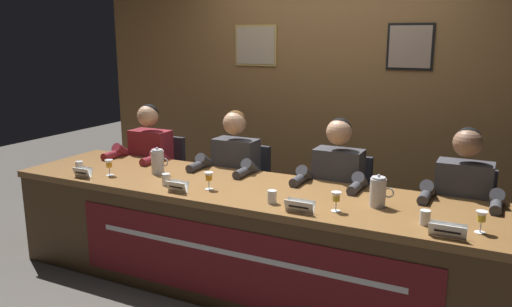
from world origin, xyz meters
TOP-DOWN VIEW (x-y plane):
  - ground_plane at (0.00, 0.00)m, footprint 12.00×12.00m
  - wall_back_panelled at (-0.00, 1.52)m, footprint 5.02×0.14m
  - conference_table at (0.00, -0.12)m, footprint 3.82×0.88m
  - chair_far_left at (-1.32, 0.62)m, footprint 0.44×0.44m
  - panelist_far_left at (-1.32, 0.42)m, footprint 0.51×0.48m
  - nameplate_far_left at (-1.30, -0.34)m, footprint 0.15×0.06m
  - juice_glass_far_left at (-1.16, -0.21)m, footprint 0.06×0.06m
  - water_cup_far_left at (-1.44, -0.23)m, footprint 0.06×0.06m
  - chair_center_left at (-0.44, 0.62)m, footprint 0.44×0.44m
  - panelist_center_left at (-0.44, 0.42)m, footprint 0.51×0.48m
  - nameplate_center_left at (-0.44, -0.33)m, footprint 0.15×0.06m
  - juice_glass_center_left at (-0.28, -0.18)m, footprint 0.06×0.06m
  - water_cup_center_left at (-0.61, -0.23)m, footprint 0.06×0.06m
  - chair_center_right at (0.44, 0.62)m, footprint 0.44×0.44m
  - panelist_center_right at (0.44, 0.42)m, footprint 0.51×0.48m
  - nameplate_center_right at (0.47, -0.34)m, footprint 0.18×0.06m
  - juice_glass_center_right at (0.66, -0.22)m, footprint 0.06×0.06m
  - water_cup_center_right at (0.24, -0.25)m, footprint 0.06×0.06m
  - chair_far_right at (1.32, 0.62)m, footprint 0.44×0.44m
  - panelist_far_right at (1.32, 0.42)m, footprint 0.51×0.48m
  - nameplate_far_right at (1.31, -0.36)m, footprint 0.19×0.06m
  - juice_glass_far_right at (1.47, -0.20)m, footprint 0.06×0.06m
  - water_cup_far_right at (1.18, -0.21)m, footprint 0.06×0.06m
  - water_pitcher_left_side at (-0.86, 0.01)m, footprint 0.15×0.10m
  - water_pitcher_right_side at (0.86, -0.01)m, footprint 0.15×0.10m

SIDE VIEW (x-z plane):
  - ground_plane at x=0.00m, z-range 0.00..0.00m
  - chair_far_left at x=-1.32m, z-range -0.02..0.87m
  - chair_center_left at x=-0.44m, z-range -0.02..0.87m
  - chair_center_right at x=0.44m, z-range -0.02..0.87m
  - chair_far_right at x=1.32m, z-range -0.02..0.87m
  - conference_table at x=0.00m, z-range 0.15..0.90m
  - panelist_far_left at x=-1.32m, z-range 0.10..1.31m
  - panelist_center_left at x=-0.44m, z-range 0.10..1.31m
  - panelist_center_right at x=0.44m, z-range 0.10..1.31m
  - panelist_far_right at x=1.32m, z-range 0.10..1.31m
  - water_cup_far_left at x=-1.44m, z-range 0.75..0.83m
  - water_cup_center_left at x=-0.61m, z-range 0.75..0.83m
  - water_cup_center_right at x=0.24m, z-range 0.75..0.83m
  - water_cup_far_right at x=1.18m, z-range 0.75..0.83m
  - nameplate_center_right at x=0.47m, z-range 0.75..0.83m
  - nameplate_far_left at x=-1.30m, z-range 0.75..0.83m
  - nameplate_center_left at x=-0.44m, z-range 0.75..0.83m
  - nameplate_far_right at x=1.31m, z-range 0.75..0.83m
  - juice_glass_far_left at x=-1.16m, z-range 0.77..0.90m
  - juice_glass_center_left at x=-0.28m, z-range 0.77..0.90m
  - juice_glass_center_right at x=0.66m, z-range 0.77..0.90m
  - juice_glass_far_right at x=1.47m, z-range 0.77..0.90m
  - water_pitcher_left_side at x=-0.86m, z-range 0.74..0.95m
  - water_pitcher_right_side at x=0.86m, z-range 0.74..0.95m
  - wall_back_panelled at x=0.00m, z-range 0.00..2.60m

